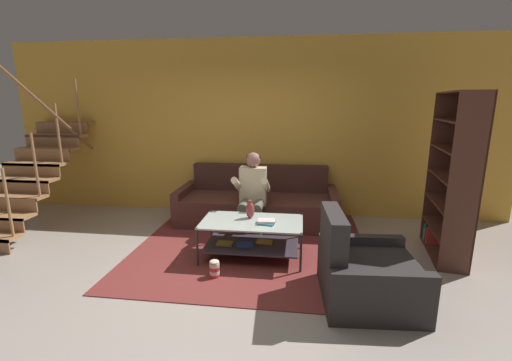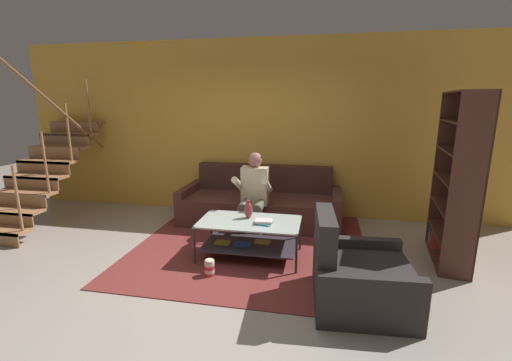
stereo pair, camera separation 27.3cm
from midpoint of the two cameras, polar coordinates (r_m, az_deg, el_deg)
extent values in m
plane|color=#AA9F95|center=(3.91, -4.97, -16.04)|extent=(16.80, 16.80, 0.00)
cube|color=gold|center=(5.84, 1.47, 8.61)|extent=(8.40, 0.12, 2.90)
cube|color=#AC784D|center=(5.99, -34.69, -4.14)|extent=(0.97, 0.27, 0.04)
cube|color=#986944|center=(5.93, -35.44, -5.17)|extent=(0.97, 0.02, 0.19)
cube|color=#AC784D|center=(6.13, -33.16, -1.72)|extent=(0.97, 0.27, 0.04)
cube|color=#986944|center=(6.06, -33.87, -2.71)|extent=(0.97, 0.02, 0.19)
cube|color=#AC784D|center=(6.28, -31.70, 0.59)|extent=(0.97, 0.27, 0.04)
cube|color=#986944|center=(6.20, -32.38, -0.35)|extent=(0.97, 0.02, 0.19)
cube|color=#AC784D|center=(6.44, -30.32, 2.78)|extent=(0.97, 0.27, 0.04)
cube|color=#986944|center=(6.36, -30.96, 1.89)|extent=(0.97, 0.02, 0.19)
cube|color=#AC784D|center=(6.62, -28.99, 4.86)|extent=(0.97, 0.27, 0.04)
cube|color=#986944|center=(6.53, -29.61, 4.02)|extent=(0.97, 0.02, 0.19)
cube|color=#AC784D|center=(6.80, -27.74, 6.83)|extent=(0.97, 0.27, 0.04)
cube|color=#986944|center=(6.72, -28.32, 6.04)|extent=(0.97, 0.02, 0.19)
cube|color=#AC784D|center=(7.00, -26.54, 8.68)|extent=(0.97, 0.27, 0.04)
cube|color=#986944|center=(6.91, -27.10, 7.94)|extent=(0.97, 0.02, 0.19)
cylinder|color=#AC784D|center=(5.44, -33.78, -2.55)|extent=(0.04, 0.04, 0.90)
cylinder|color=#AC784D|center=(5.74, -30.55, 2.55)|extent=(0.04, 0.04, 0.90)
cylinder|color=#AC784D|center=(6.10, -27.66, 7.07)|extent=(0.04, 0.04, 0.90)
cylinder|color=#AC784D|center=(6.51, -25.07, 11.04)|extent=(0.04, 0.04, 0.90)
cylinder|color=brown|center=(5.98, -28.82, 10.26)|extent=(0.05, 1.91, 1.40)
cube|color=#512C25|center=(5.47, 2.11, -4.89)|extent=(2.23, 0.96, 0.43)
cube|color=#44251F|center=(5.73, 2.76, 0.47)|extent=(2.23, 0.18, 0.44)
cube|color=#512C25|center=(5.74, -9.63, -3.56)|extent=(0.13, 0.96, 0.55)
cube|color=#512C25|center=(5.40, 14.64, -4.86)|extent=(0.13, 0.96, 0.55)
cylinder|color=#59584A|center=(4.75, -0.60, -7.68)|extent=(0.14, 0.14, 0.43)
cylinder|color=#59584A|center=(4.72, 1.80, -7.84)|extent=(0.14, 0.14, 0.43)
cylinder|color=#59584A|center=(4.83, -0.18, -4.07)|extent=(0.14, 0.42, 0.14)
cylinder|color=#59584A|center=(4.80, 2.17, -4.20)|extent=(0.14, 0.42, 0.14)
cube|color=beige|center=(4.95, 1.42, -0.87)|extent=(0.38, 0.22, 0.55)
cylinder|color=beige|center=(4.80, -1.33, -0.62)|extent=(0.09, 0.49, 0.31)
cylinder|color=beige|center=(4.74, 3.49, -0.84)|extent=(0.09, 0.49, 0.31)
sphere|color=#9C635B|center=(4.87, 1.45, 3.47)|extent=(0.21, 0.21, 0.21)
ellipsoid|color=black|center=(4.89, 1.49, 3.81)|extent=(0.21, 0.21, 0.13)
cube|color=#B1C1BA|center=(4.20, 0.81, -6.88)|extent=(1.23, 0.68, 0.02)
cube|color=#39323E|center=(4.31, 0.80, -10.63)|extent=(1.13, 0.62, 0.02)
cylinder|color=#31322F|center=(4.14, -8.37, -10.74)|extent=(0.03, 0.03, 0.47)
cylinder|color=#31322F|center=(3.93, 8.77, -12.09)|extent=(0.03, 0.03, 0.47)
cylinder|color=#31322F|center=(4.71, -5.75, -7.68)|extent=(0.03, 0.03, 0.47)
cylinder|color=#31322F|center=(4.53, 9.14, -8.65)|extent=(0.03, 0.03, 0.47)
cube|color=gold|center=(4.32, -3.74, -10.32)|extent=(0.20, 0.14, 0.02)
cube|color=blue|center=(4.26, -0.47, -10.62)|extent=(0.23, 0.17, 0.03)
cube|color=gold|center=(4.34, 2.89, -10.23)|extent=(0.20, 0.13, 0.02)
cube|color=maroon|center=(4.86, 1.32, -9.89)|extent=(3.00, 3.25, 0.01)
cube|color=#7C5C53|center=(4.86, 1.32, -9.87)|extent=(1.65, 1.79, 0.00)
ellipsoid|color=#953432|center=(4.27, 0.57, -4.95)|extent=(0.11, 0.11, 0.21)
cylinder|color=#953432|center=(4.24, 0.57, -3.62)|extent=(0.05, 0.05, 0.05)
cube|color=teal|center=(4.10, 3.24, -7.14)|extent=(0.21, 0.19, 0.02)
cube|color=silver|center=(4.10, 3.20, -6.78)|extent=(0.21, 0.16, 0.03)
cube|color=#532E22|center=(5.19, 30.64, 1.31)|extent=(0.33, 0.07, 2.01)
cube|color=#532E22|center=(4.20, 33.37, -1.39)|extent=(0.33, 0.07, 2.01)
cube|color=#532E22|center=(4.73, 33.71, -0.04)|extent=(0.16, 1.05, 2.01)
cube|color=#532E22|center=(4.98, 30.48, -11.16)|extent=(0.47, 1.06, 0.02)
cube|color=#532E22|center=(4.86, 30.92, -7.63)|extent=(0.47, 1.06, 0.02)
cube|color=#532E22|center=(4.76, 31.38, -3.84)|extent=(0.47, 1.06, 0.02)
cube|color=#532E22|center=(4.69, 31.86, 0.10)|extent=(0.47, 1.06, 0.02)
cube|color=#532E22|center=(4.64, 32.35, 4.14)|extent=(0.47, 1.06, 0.02)
cube|color=#532E22|center=(4.61, 32.86, 8.25)|extent=(0.47, 1.06, 0.02)
cube|color=#532E22|center=(4.61, 33.36, 12.27)|extent=(0.47, 1.06, 0.02)
cube|color=#221C2C|center=(5.37, 29.53, -8.13)|extent=(0.28, 0.09, 0.19)
cube|color=teal|center=(5.32, 29.59, -8.13)|extent=(0.27, 0.06, 0.22)
cube|color=teal|center=(5.29, 29.53, -8.53)|extent=(0.25, 0.07, 0.17)
cube|color=red|center=(5.25, 29.68, -8.73)|extent=(0.26, 0.07, 0.17)
cube|color=#1C1E2F|center=(5.20, 30.03, -8.40)|extent=(0.30, 0.08, 0.27)
cube|color=#D23C36|center=(5.15, 29.74, -8.74)|extent=(0.23, 0.07, 0.24)
cube|color=#2D2929|center=(3.58, 19.44, -16.01)|extent=(0.94, 0.77, 0.40)
cube|color=#2D2929|center=(3.33, 13.78, -9.38)|extent=(0.21, 0.72, 0.49)
cube|color=#2D2929|center=(3.21, 21.06, -18.70)|extent=(0.90, 0.17, 0.50)
cube|color=#2D2929|center=(3.92, 18.26, -12.50)|extent=(0.90, 0.17, 0.50)
cylinder|color=red|center=(3.96, -5.70, -15.29)|extent=(0.11, 0.11, 0.04)
cylinder|color=white|center=(3.94, -5.71, -14.74)|extent=(0.11, 0.11, 0.04)
cylinder|color=red|center=(3.92, -5.73, -14.19)|extent=(0.11, 0.11, 0.04)
cylinder|color=white|center=(3.90, -5.74, -13.63)|extent=(0.11, 0.11, 0.04)
ellipsoid|color=beige|center=(3.89, -5.75, -13.17)|extent=(0.11, 0.11, 0.04)
camera|label=1|loc=(0.14, -88.27, 0.40)|focal=24.00mm
camera|label=2|loc=(0.14, 91.73, -0.40)|focal=24.00mm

